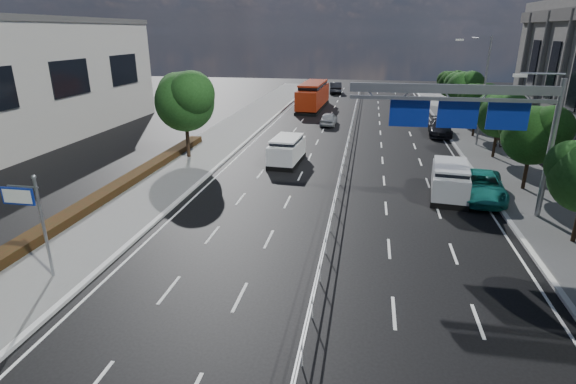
# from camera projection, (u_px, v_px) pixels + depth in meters

# --- Properties ---
(ground) EXTENTS (160.00, 160.00, 0.00)m
(ground) POSITION_uv_depth(u_px,v_px,m) (315.00, 305.00, 16.22)
(ground) COLOR black
(ground) RESTS_ON ground
(sidewalk_near) EXTENTS (5.00, 140.00, 0.14)m
(sidewalk_near) POSITION_uv_depth(u_px,v_px,m) (32.00, 274.00, 18.09)
(sidewalk_near) COLOR slate
(sidewalk_near) RESTS_ON ground
(kerb_near) EXTENTS (0.25, 140.00, 0.15)m
(kerb_near) POSITION_uv_depth(u_px,v_px,m) (88.00, 280.00, 17.68)
(kerb_near) COLOR silver
(kerb_near) RESTS_ON ground
(median_fence) EXTENTS (0.05, 85.00, 1.02)m
(median_fence) POSITION_uv_depth(u_px,v_px,m) (348.00, 144.00, 36.88)
(median_fence) COLOR silver
(median_fence) RESTS_ON ground
(hedge_near) EXTENTS (1.00, 36.00, 0.44)m
(hedge_near) POSITION_uv_depth(u_px,v_px,m) (68.00, 217.00, 22.92)
(hedge_near) COLOR black
(hedge_near) RESTS_ON sidewalk_near
(toilet_sign) EXTENTS (1.62, 0.18, 4.34)m
(toilet_sign) POSITION_uv_depth(u_px,v_px,m) (30.00, 209.00, 17.03)
(toilet_sign) COLOR gray
(toilet_sign) RESTS_ON ground
(overhead_gantry) EXTENTS (10.24, 0.38, 7.45)m
(overhead_gantry) POSITION_uv_depth(u_px,v_px,m) (474.00, 109.00, 22.52)
(overhead_gantry) COLOR gray
(overhead_gantry) RESTS_ON ground
(streetlight_far) EXTENTS (2.78, 2.40, 9.00)m
(streetlight_far) POSITION_uv_depth(u_px,v_px,m) (481.00, 84.00, 36.81)
(streetlight_far) COLOR gray
(streetlight_far) RESTS_ON ground
(near_tree_back) EXTENTS (4.84, 4.51, 6.69)m
(near_tree_back) POSITION_uv_depth(u_px,v_px,m) (185.00, 98.00, 33.27)
(near_tree_back) COLOR black
(near_tree_back) RESTS_ON ground
(far_tree_d) EXTENTS (3.85, 3.59, 5.34)m
(far_tree_d) POSITION_uv_depth(u_px,v_px,m) (534.00, 132.00, 26.53)
(far_tree_d) COLOR black
(far_tree_d) RESTS_ON ground
(far_tree_e) EXTENTS (3.63, 3.38, 5.13)m
(far_tree_e) POSITION_uv_depth(u_px,v_px,m) (500.00, 113.00, 33.52)
(far_tree_e) COLOR black
(far_tree_e) RESTS_ON ground
(far_tree_f) EXTENTS (3.52, 3.28, 5.02)m
(far_tree_f) POSITION_uv_depth(u_px,v_px,m) (478.00, 99.00, 40.49)
(far_tree_f) COLOR black
(far_tree_f) RESTS_ON ground
(far_tree_g) EXTENTS (3.96, 3.69, 5.45)m
(far_tree_g) POSITION_uv_depth(u_px,v_px,m) (463.00, 87.00, 47.35)
(far_tree_g) COLOR black
(far_tree_g) RESTS_ON ground
(far_tree_h) EXTENTS (3.41, 3.18, 4.91)m
(far_tree_h) POSITION_uv_depth(u_px,v_px,m) (451.00, 82.00, 54.41)
(far_tree_h) COLOR black
(far_tree_h) RESTS_ON ground
(white_minivan) EXTENTS (2.26, 4.67, 1.98)m
(white_minivan) POSITION_uv_depth(u_px,v_px,m) (287.00, 150.00, 33.25)
(white_minivan) COLOR black
(white_minivan) RESTS_ON ground
(red_bus) EXTENTS (3.09, 11.09, 3.28)m
(red_bus) POSITION_uv_depth(u_px,v_px,m) (313.00, 95.00, 56.39)
(red_bus) COLOR black
(red_bus) RESTS_ON ground
(near_car_silver) EXTENTS (1.72, 3.98, 1.34)m
(near_car_silver) POSITION_uv_depth(u_px,v_px,m) (329.00, 119.00, 46.86)
(near_car_silver) COLOR #A1A4A8
(near_car_silver) RESTS_ON ground
(near_car_dark) EXTENTS (2.27, 5.26, 1.68)m
(near_car_dark) POSITION_uv_depth(u_px,v_px,m) (336.00, 88.00, 71.09)
(near_car_dark) COLOR black
(near_car_dark) RESTS_ON ground
(silver_minivan) EXTENTS (2.58, 4.99, 1.99)m
(silver_minivan) POSITION_uv_depth(u_px,v_px,m) (450.00, 180.00, 26.58)
(silver_minivan) COLOR black
(silver_minivan) RESTS_ON ground
(parked_car_teal) EXTENTS (3.16, 5.73, 1.52)m
(parked_car_teal) POSITION_uv_depth(u_px,v_px,m) (481.00, 186.00, 26.32)
(parked_car_teal) COLOR #1B7D74
(parked_car_teal) RESTS_ON ground
(parked_car_dark) EXTENTS (2.46, 5.20, 1.47)m
(parked_car_dark) POSITION_uv_depth(u_px,v_px,m) (440.00, 128.00, 42.30)
(parked_car_dark) COLOR black
(parked_car_dark) RESTS_ON ground
(pedestrian_b) EXTENTS (0.95, 0.90, 1.55)m
(pedestrian_b) POSITION_uv_depth(u_px,v_px,m) (499.00, 138.00, 37.53)
(pedestrian_b) COLOR gray
(pedestrian_b) RESTS_ON sidewalk_far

